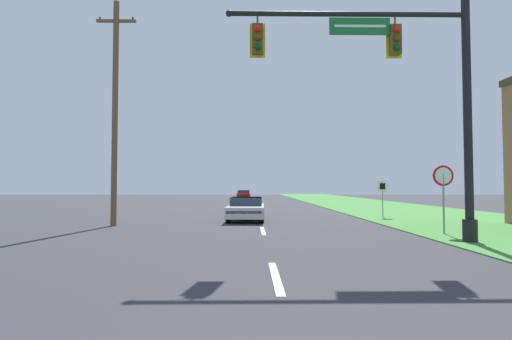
{
  "coord_description": "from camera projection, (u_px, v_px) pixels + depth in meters",
  "views": [
    {
      "loc": [
        -0.5,
        -1.88,
        1.79
      ],
      "look_at": [
        0.0,
        32.84,
        3.17
      ],
      "focal_mm": 28.0,
      "sensor_mm": 36.0,
      "label": 1
    }
  ],
  "objects": [
    {
      "name": "utility_pole_near",
      "position": [
        115.0,
        109.0,
        18.05
      ],
      "size": [
        1.8,
        0.26,
        10.23
      ],
      "color": "brown",
      "rests_on": "ground"
    },
    {
      "name": "road_center_line",
      "position": [
        259.0,
        216.0,
        23.79
      ],
      "size": [
        0.16,
        34.8,
        0.01
      ],
      "color": "silver",
      "rests_on": "ground"
    },
    {
      "name": "grass_verge_right",
      "position": [
        387.0,
        208.0,
        31.94
      ],
      "size": [
        10.0,
        110.0,
        0.04
      ],
      "color": "#428438",
      "rests_on": "ground"
    },
    {
      "name": "route_sign_post",
      "position": [
        382.0,
        191.0,
        22.39
      ],
      "size": [
        0.55,
        0.06,
        2.03
      ],
      "color": "gray",
      "rests_on": "grass_verge_right"
    },
    {
      "name": "car_ahead",
      "position": [
        246.0,
        209.0,
        20.84
      ],
      "size": [
        1.99,
        4.75,
        1.19
      ],
      "color": "black",
      "rests_on": "ground"
    },
    {
      "name": "far_car",
      "position": [
        244.0,
        194.0,
        55.0
      ],
      "size": [
        1.82,
        4.25,
        1.19
      ],
      "color": "black",
      "rests_on": "ground"
    },
    {
      "name": "stop_sign",
      "position": [
        443.0,
        184.0,
        14.61
      ],
      "size": [
        0.76,
        0.07,
        2.5
      ],
      "color": "gray",
      "rests_on": "grass_verge_right"
    },
    {
      "name": "signal_mast",
      "position": [
        411.0,
        89.0,
        12.66
      ],
      "size": [
        7.91,
        0.47,
        8.11
      ],
      "color": "black",
      "rests_on": "grass_verge_right"
    }
  ]
}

